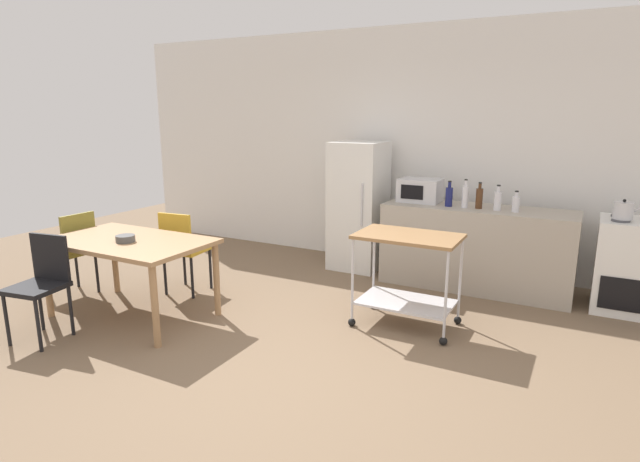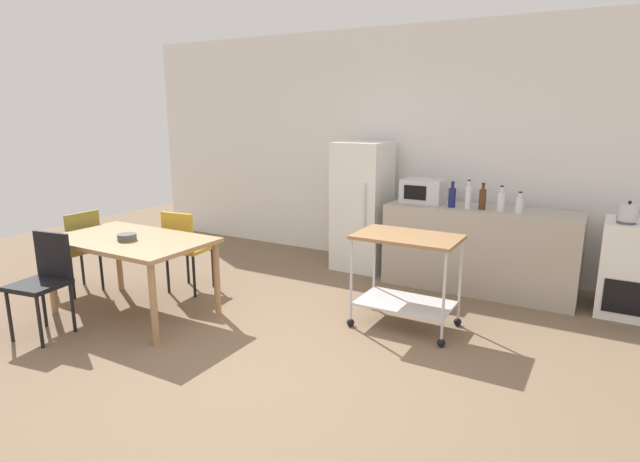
% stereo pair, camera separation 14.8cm
% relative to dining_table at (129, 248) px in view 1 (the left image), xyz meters
% --- Properties ---
extents(ground_plane, '(12.00, 12.00, 0.00)m').
position_rel_dining_table_xyz_m(ground_plane, '(1.78, -0.25, -0.67)').
color(ground_plane, brown).
extents(back_wall, '(8.40, 0.12, 2.90)m').
position_rel_dining_table_xyz_m(back_wall, '(1.78, 2.95, 0.78)').
color(back_wall, white).
rests_on(back_wall, ground_plane).
extents(kitchen_counter, '(2.00, 0.64, 0.90)m').
position_rel_dining_table_xyz_m(kitchen_counter, '(2.68, 2.35, -0.22)').
color(kitchen_counter, '#A89E8E').
rests_on(kitchen_counter, ground_plane).
extents(dining_table, '(1.50, 0.90, 0.75)m').
position_rel_dining_table_xyz_m(dining_table, '(0.00, 0.00, 0.00)').
color(dining_table, '#A37A51').
rests_on(dining_table, ground_plane).
extents(chair_black, '(0.46, 0.46, 0.89)m').
position_rel_dining_table_xyz_m(chair_black, '(-0.29, -0.70, -0.15)').
color(chair_black, black).
rests_on(chair_black, ground_plane).
extents(chair_mustard, '(0.44, 0.44, 0.89)m').
position_rel_dining_table_xyz_m(chair_mustard, '(-0.00, 0.70, -0.15)').
color(chair_mustard, gold).
rests_on(chair_mustard, ground_plane).
extents(chair_olive, '(0.41, 0.41, 0.89)m').
position_rel_dining_table_xyz_m(chair_olive, '(-0.97, 0.12, -0.15)').
color(chair_olive, olive).
rests_on(chair_olive, ground_plane).
extents(stove_oven, '(0.60, 0.61, 0.92)m').
position_rel_dining_table_xyz_m(stove_oven, '(4.13, 2.37, -0.22)').
color(stove_oven, white).
rests_on(stove_oven, ground_plane).
extents(refrigerator, '(0.60, 0.63, 1.55)m').
position_rel_dining_table_xyz_m(refrigerator, '(1.23, 2.45, 0.10)').
color(refrigerator, white).
rests_on(refrigerator, ground_plane).
extents(kitchen_cart, '(0.91, 0.57, 0.85)m').
position_rel_dining_table_xyz_m(kitchen_cart, '(2.35, 1.01, -0.10)').
color(kitchen_cart, olive).
rests_on(kitchen_cart, ground_plane).
extents(microwave, '(0.46, 0.35, 0.26)m').
position_rel_dining_table_xyz_m(microwave, '(2.01, 2.41, 0.36)').
color(microwave, silver).
rests_on(microwave, kitchen_counter).
extents(bottle_hot_sauce, '(0.08, 0.08, 0.28)m').
position_rel_dining_table_xyz_m(bottle_hot_sauce, '(2.38, 2.26, 0.34)').
color(bottle_hot_sauce, navy).
rests_on(bottle_hot_sauce, kitchen_counter).
extents(bottle_wine, '(0.07, 0.07, 0.31)m').
position_rel_dining_table_xyz_m(bottle_wine, '(2.55, 2.26, 0.36)').
color(bottle_wine, silver).
rests_on(bottle_wine, kitchen_counter).
extents(bottle_olive_oil, '(0.07, 0.07, 0.28)m').
position_rel_dining_table_xyz_m(bottle_olive_oil, '(2.69, 2.29, 0.34)').
color(bottle_olive_oil, '#4C2D19').
rests_on(bottle_olive_oil, kitchen_counter).
extents(bottle_vinegar, '(0.08, 0.08, 0.27)m').
position_rel_dining_table_xyz_m(bottle_vinegar, '(2.88, 2.28, 0.34)').
color(bottle_vinegar, silver).
rests_on(bottle_vinegar, kitchen_counter).
extents(bottle_soy_sauce, '(0.07, 0.07, 0.22)m').
position_rel_dining_table_xyz_m(bottle_soy_sauce, '(3.06, 2.27, 0.32)').
color(bottle_soy_sauce, silver).
rests_on(bottle_soy_sauce, kitchen_counter).
extents(fruit_bowl, '(0.17, 0.17, 0.06)m').
position_rel_dining_table_xyz_m(fruit_bowl, '(0.05, -0.07, 0.11)').
color(fruit_bowl, '#4C4C4C').
rests_on(fruit_bowl, dining_table).
extents(kettle, '(0.24, 0.17, 0.19)m').
position_rel_dining_table_xyz_m(kettle, '(4.01, 2.27, 0.33)').
color(kettle, silver).
rests_on(kettle, stove_oven).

